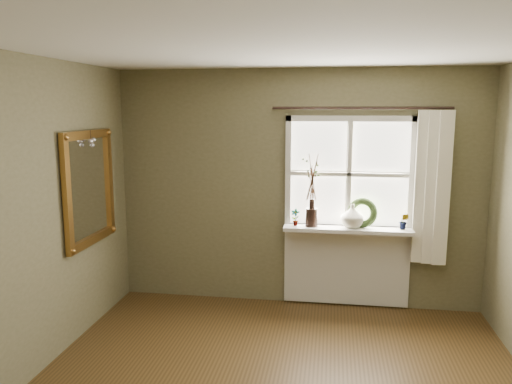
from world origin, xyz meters
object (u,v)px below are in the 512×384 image
object	(u,v)px
wreath	(362,216)
gilt_mirror	(89,187)
dark_jug	(312,217)
cream_vase	(352,216)

from	to	relation	value
wreath	gilt_mirror	xyz separation A→B (m)	(-2.67, -0.82, 0.37)
dark_jug	gilt_mirror	bearing A→B (deg)	-159.83
wreath	gilt_mirror	bearing A→B (deg)	-148.31
dark_jug	cream_vase	world-z (taller)	cream_vase
dark_jug	gilt_mirror	distance (m)	2.30
dark_jug	wreath	size ratio (longest dim) A/B	0.62
wreath	gilt_mirror	size ratio (longest dim) A/B	0.29
dark_jug	wreath	distance (m)	0.54
dark_jug	gilt_mirror	size ratio (longest dim) A/B	0.18
dark_jug	wreath	world-z (taller)	wreath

